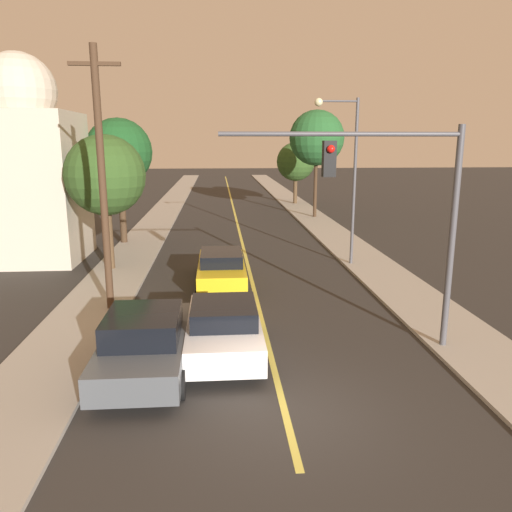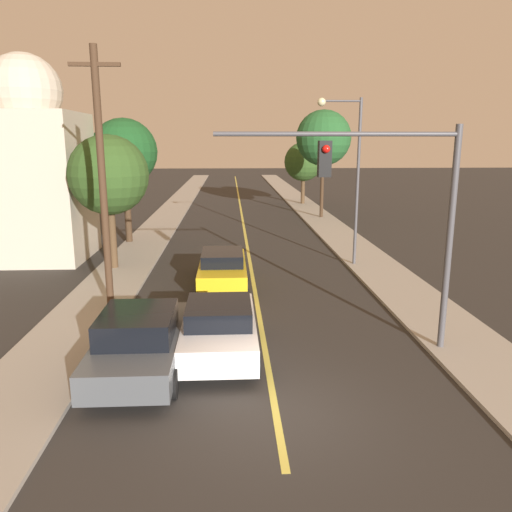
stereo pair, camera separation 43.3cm
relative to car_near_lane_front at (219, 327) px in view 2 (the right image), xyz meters
The scene contains 15 objects.
ground_plane 3.44m from the car_near_lane_front, 68.04° to the right, with size 200.00×200.00×0.00m, color #2D2B28.
road_surface 32.93m from the car_near_lane_front, 87.82° to the left, with size 8.94×80.00×0.01m.
sidewalk_left 33.21m from the car_near_lane_front, 97.73° to the left, with size 2.50×80.00×0.12m.
sidewalk_right 33.64m from the car_near_lane_front, 78.04° to the left, with size 2.50×80.00×0.12m.
car_near_lane_front is the anchor object (origin of this frame).
car_near_lane_second 6.92m from the car_near_lane_front, 90.00° to the left, with size 1.98×4.93×1.39m.
car_outer_lane_front 2.16m from the car_near_lane_front, 155.47° to the right, with size 2.12×4.78×1.62m.
traffic_signal_mast 5.75m from the car_near_lane_front, ahead, with size 6.28×0.42×5.98m.
streetlamp_right 11.86m from the car_near_lane_front, 59.71° to the left, with size 1.98×0.36×7.41m.
utility_pole_left 6.62m from the car_near_lane_front, 134.29° to the left, with size 1.60×0.24×8.48m.
tree_left_near 16.98m from the car_near_lane_front, 109.27° to the left, with size 3.61×3.61×6.81m.
tree_left_far 11.22m from the car_near_lane_front, 117.44° to the left, with size 3.47×3.47×5.87m.
tree_right_near 25.86m from the car_near_lane_front, 73.52° to the left, with size 4.02×4.02×7.81m.
tree_right_far 33.60m from the car_near_lane_front, 77.93° to the left, with size 3.46×3.46×5.51m.
domed_building_left 15.51m from the car_near_lane_front, 127.15° to the left, with size 4.79×4.79×9.65m.
Camera 2 is at (-0.93, -9.58, 5.67)m, focal length 35.00 mm.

